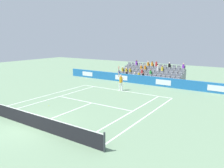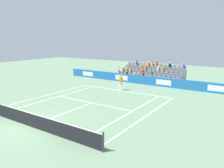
{
  "view_description": "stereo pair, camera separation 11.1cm",
  "coord_description": "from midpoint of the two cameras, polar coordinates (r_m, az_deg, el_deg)",
  "views": [
    {
      "loc": [
        -11.8,
        8.18,
        5.61
      ],
      "look_at": [
        0.17,
        -9.92,
        1.1
      ],
      "focal_mm": 34.9,
      "sensor_mm": 36.0,
      "label": 1
    },
    {
      "loc": [
        -11.89,
        8.12,
        5.61
      ],
      "look_at": [
        0.17,
        -9.92,
        1.1
      ],
      "focal_mm": 34.9,
      "sensor_mm": 36.0,
      "label": 2
    }
  ],
  "objects": [
    {
      "name": "ground_plane",
      "position": [
        15.43,
        -20.5,
        -10.35
      ],
      "size": [
        80.0,
        80.0,
        0.0
      ],
      "primitive_type": "plane",
      "color": "gray"
    },
    {
      "name": "line_baseline",
      "position": [
        23.94,
        3.1,
        -1.82
      ],
      "size": [
        10.97,
        0.1,
        0.01
      ],
      "primitive_type": "cube",
      "color": "white",
      "rests_on": "ground"
    },
    {
      "name": "line_service",
      "position": [
        19.58,
        -5.17,
        -4.95
      ],
      "size": [
        8.23,
        0.1,
        0.01
      ],
      "primitive_type": "cube",
      "color": "white",
      "rests_on": "ground"
    },
    {
      "name": "line_centre_service",
      "position": [
        17.33,
        -11.87,
        -7.39
      ],
      "size": [
        0.1,
        6.4,
        0.01
      ],
      "primitive_type": "cube",
      "color": "white",
      "rests_on": "ground"
    },
    {
      "name": "line_singles_sideline_left",
      "position": [
        22.02,
        -14.31,
        -3.39
      ],
      "size": [
        0.1,
        11.89,
        0.01
      ],
      "primitive_type": "cube",
      "color": "white",
      "rests_on": "ground"
    },
    {
      "name": "line_singles_sideline_right",
      "position": [
        17.02,
        4.79,
        -7.53
      ],
      "size": [
        0.1,
        11.89,
        0.01
      ],
      "primitive_type": "cube",
      "color": "white",
      "rests_on": "ground"
    },
    {
      "name": "line_doubles_sideline_left",
      "position": [
        23.03,
        -16.6,
        -2.85
      ],
      "size": [
        0.1,
        11.89,
        0.01
      ],
      "primitive_type": "cube",
      "color": "white",
      "rests_on": "ground"
    },
    {
      "name": "line_doubles_sideline_right",
      "position": [
        16.45,
        9.01,
        -8.34
      ],
      "size": [
        0.1,
        11.89,
        0.01
      ],
      "primitive_type": "cube",
      "color": "white",
      "rests_on": "ground"
    },
    {
      "name": "line_centre_mark",
      "position": [
        23.86,
        2.97,
        -1.87
      ],
      "size": [
        0.1,
        0.2,
        0.01
      ],
      "primitive_type": "cube",
      "color": "white",
      "rests_on": "ground"
    },
    {
      "name": "sponsor_barrier",
      "position": [
        27.72,
        7.88,
        1.11
      ],
      "size": [
        23.31,
        0.22,
        1.1
      ],
      "color": "#1E66AD",
      "rests_on": "ground"
    },
    {
      "name": "tennis_net",
      "position": [
        15.26,
        -20.63,
        -8.63
      ],
      "size": [
        11.97,
        0.1,
        1.07
      ],
      "color": "#33383D",
      "rests_on": "ground"
    },
    {
      "name": "tennis_player",
      "position": [
        23.93,
        2.43,
        0.6
      ],
      "size": [
        0.54,
        0.42,
        2.85
      ],
      "color": "white",
      "rests_on": "ground"
    },
    {
      "name": "stadium_stand",
      "position": [
        30.34,
        10.28,
        2.21
      ],
      "size": [
        8.68,
        3.8,
        2.62
      ],
      "color": "gray",
      "rests_on": "ground"
    },
    {
      "name": "loose_tennis_ball",
      "position": [
        19.42,
        -16.13,
        -5.42
      ],
      "size": [
        0.07,
        0.07,
        0.07
      ],
      "primitive_type": "sphere",
      "color": "#D1E533",
      "rests_on": "ground"
    }
  ]
}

